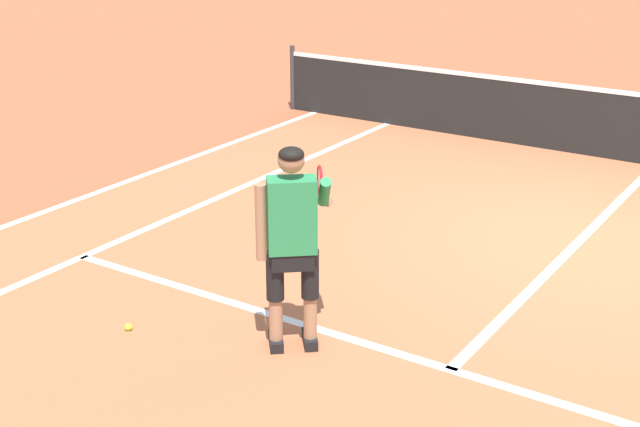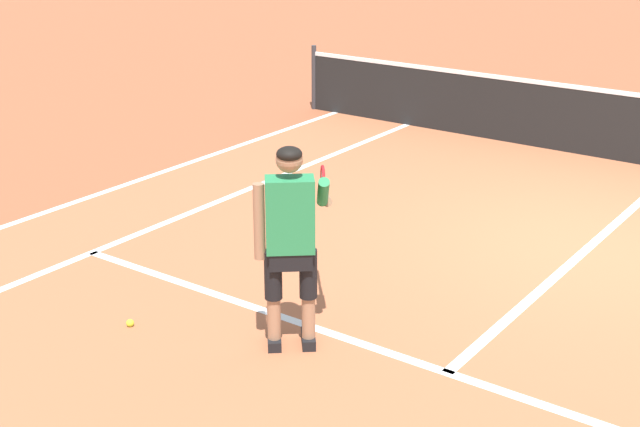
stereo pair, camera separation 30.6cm
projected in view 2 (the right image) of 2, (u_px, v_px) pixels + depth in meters
name	position (u px, v px, depth m)	size (l,w,h in m)	color
ground_plane	(592.00, 244.00, 9.36)	(80.00, 80.00, 0.00)	#9E5133
court_inner_surface	(540.00, 290.00, 8.30)	(10.98, 9.51, 0.00)	#B2603D
line_service	(447.00, 373.00, 6.90)	(8.23, 0.10, 0.01)	white
line_centre_service	(591.00, 245.00, 9.33)	(0.10, 6.40, 0.01)	white
line_singles_left	(213.00, 203.00, 10.55)	(0.10, 9.11, 0.01)	white
line_doubles_left	(132.00, 182.00, 11.30)	(0.10, 9.11, 0.01)	white
tennis_player	(291.00, 234.00, 6.97)	(0.67, 1.19, 1.71)	black
tennis_ball_near_feet	(130.00, 323.00, 7.62)	(0.07, 0.07, 0.07)	#CCE02D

